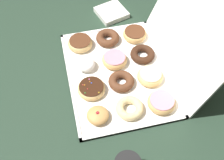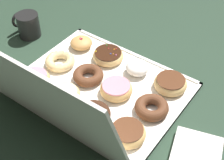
{
  "view_description": "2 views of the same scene",
  "coord_description": "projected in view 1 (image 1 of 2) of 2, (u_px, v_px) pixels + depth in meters",
  "views": [
    {
      "loc": [
        0.75,
        -0.2,
        1.0
      ],
      "look_at": [
        0.06,
        -0.04,
        0.04
      ],
      "focal_mm": 45.71,
      "sensor_mm": 36.0,
      "label": 1
    },
    {
      "loc": [
        -0.53,
        0.67,
        0.85
      ],
      "look_at": [
        -0.03,
        -0.02,
        0.04
      ],
      "focal_mm": 54.49,
      "sensor_mm": 36.0,
      "label": 2
    }
  ],
  "objects": [
    {
      "name": "glazed_ring_donut_10",
      "position": [
        150.0,
        76.0,
        1.22
      ],
      "size": [
        0.11,
        0.11,
        0.04
      ],
      "color": "#E5B770",
      "rests_on": "donut_box"
    },
    {
      "name": "sprinkle_donut_2",
      "position": [
        91.0,
        88.0,
        1.19
      ],
      "size": [
        0.12,
        0.12,
        0.04
      ],
      "color": "#E5B770",
      "rests_on": "donut_box"
    },
    {
      "name": "powdered_filled_donut_1",
      "position": [
        86.0,
        64.0,
        1.26
      ],
      "size": [
        0.08,
        0.08,
        0.05
      ],
      "color": "white",
      "rests_on": "donut_box"
    },
    {
      "name": "chocolate_frosted_donut_0",
      "position": [
        80.0,
        43.0,
        1.34
      ],
      "size": [
        0.12,
        0.12,
        0.04
      ],
      "color": "#E5B770",
      "rests_on": "donut_box"
    },
    {
      "name": "jelly_filled_donut_3",
      "position": [
        98.0,
        115.0,
        1.11
      ],
      "size": [
        0.09,
        0.09,
        0.05
      ],
      "color": "tan",
      "rests_on": "donut_box"
    },
    {
      "name": "donut_box",
      "position": [
        118.0,
        73.0,
        1.26
      ],
      "size": [
        0.57,
        0.44,
        0.01
      ],
      "color": "white",
      "rests_on": "ground"
    },
    {
      "name": "chocolate_frosted_donut_8",
      "position": [
        135.0,
        34.0,
        1.37
      ],
      "size": [
        0.11,
        0.11,
        0.04
      ],
      "color": "tan",
      "rests_on": "donut_box"
    },
    {
      "name": "box_lid_open",
      "position": [
        188.0,
        32.0,
        1.15
      ],
      "size": [
        0.57,
        0.14,
        0.39
      ],
      "primitive_type": "cube",
      "rotation": [
        1.25,
        0.0,
        0.0
      ],
      "color": "white",
      "rests_on": "ground"
    },
    {
      "name": "pink_frosted_donut_11",
      "position": [
        162.0,
        102.0,
        1.14
      ],
      "size": [
        0.12,
        0.12,
        0.04
      ],
      "color": "tan",
      "rests_on": "donut_box"
    },
    {
      "name": "chocolate_cake_ring_donut_4",
      "position": [
        107.0,
        38.0,
        1.36
      ],
      "size": [
        0.11,
        0.11,
        0.04
      ],
      "color": "#59331E",
      "rests_on": "donut_box"
    },
    {
      "name": "cruller_donut_7",
      "position": [
        130.0,
        108.0,
        1.13
      ],
      "size": [
        0.11,
        0.11,
        0.03
      ],
      "color": "#EACC8C",
      "rests_on": "donut_box"
    },
    {
      "name": "chocolate_cake_ring_donut_9",
      "position": [
        143.0,
        54.0,
        1.3
      ],
      "size": [
        0.11,
        0.11,
        0.03
      ],
      "color": "#381E11",
      "rests_on": "donut_box"
    },
    {
      "name": "napkin_stack",
      "position": [
        112.0,
        12.0,
        1.49
      ],
      "size": [
        0.17,
        0.17,
        0.03
      ],
      "primitive_type": "cube",
      "rotation": [
        0.0,
        0.0,
        0.29
      ],
      "color": "white",
      "rests_on": "ground"
    },
    {
      "name": "chocolate_cake_ring_donut_6",
      "position": [
        121.0,
        81.0,
        1.21
      ],
      "size": [
        0.11,
        0.11,
        0.04
      ],
      "color": "#59331E",
      "rests_on": "donut_box"
    },
    {
      "name": "ground_plane",
      "position": [
        118.0,
        74.0,
        1.27
      ],
      "size": [
        3.0,
        3.0,
        0.0
      ],
      "primitive_type": "plane",
      "color": "#233828"
    },
    {
      "name": "pink_frosted_donut_5",
      "position": [
        114.0,
        60.0,
        1.28
      ],
      "size": [
        0.11,
        0.11,
        0.04
      ],
      "color": "tan",
      "rests_on": "donut_box"
    }
  ]
}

